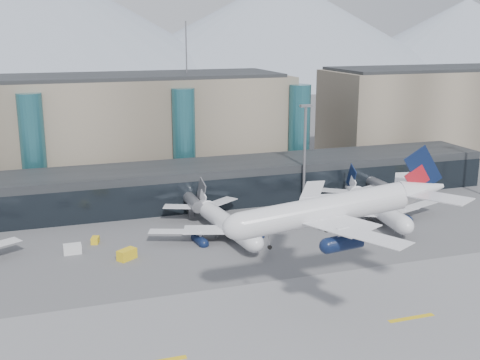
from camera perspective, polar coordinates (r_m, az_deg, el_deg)
name	(u,v)px	position (r m, az deg, el deg)	size (l,w,h in m)	color
ground	(258,296)	(103.39, 1.73, -10.97)	(900.00, 900.00, 0.00)	#515154
runway_strip	(293,338)	(91.00, 5.09, -14.73)	(400.00, 40.00, 0.04)	slate
runway_markings	(293,338)	(90.99, 5.09, -14.72)	(128.00, 1.00, 0.02)	gold
concourse	(180,185)	(154.08, -5.68, -0.52)	(170.00, 27.00, 10.00)	black
terminal_main	(69,130)	(180.18, -15.88, 4.56)	(130.00, 30.00, 31.00)	gray
terminal_east	(425,112)	(220.61, 17.15, 6.16)	(70.00, 30.00, 31.00)	gray
teal_towers	(111,143)	(165.44, -12.09, 3.46)	(116.40, 19.40, 46.00)	#255F69
mountain_ridge	(102,26)	(470.25, -12.94, 14.08)	(910.00, 400.00, 110.00)	gray
lightmast_mid	(305,149)	(152.34, 6.16, 2.94)	(3.00, 1.20, 25.60)	slate
hero_jet	(346,200)	(95.76, 10.00, -1.85)	(37.92, 38.24, 12.37)	silver
jet_parked_mid	(222,215)	(131.55, -1.73, -3.36)	(34.92, 34.70, 11.31)	silver
jet_parked_right	(372,200)	(146.17, 12.38, -1.83)	(35.97, 35.66, 11.64)	silver
veh_a	(72,249)	(125.82, -15.60, -6.32)	(3.50, 1.97, 1.97)	silver
veh_b	(95,240)	(130.55, -13.57, -5.57)	(2.36, 1.45, 1.36)	yellow
veh_c	(327,225)	(136.82, 8.26, -4.26)	(3.46, 1.83, 1.92)	#48484C
veh_d	(342,212)	(147.42, 9.63, -2.99)	(3.09, 1.65, 1.76)	silver
veh_g	(235,226)	(135.56, -0.48, -4.42)	(2.26, 1.32, 1.32)	silver
veh_h	(127,254)	(120.34, -10.68, -6.95)	(3.77, 1.98, 2.08)	yellow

